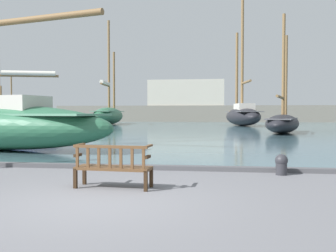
{
  "coord_description": "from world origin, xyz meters",
  "views": [
    {
      "loc": [
        2.2,
        -6.41,
        1.59
      ],
      "look_at": [
        0.01,
        10.0,
        1.0
      ],
      "focal_mm": 40.0,
      "sensor_mm": 36.0,
      "label": 1
    }
  ],
  "objects_px": {
    "sailboat_far_port": "(109,115)",
    "sailboat_outer_starboard": "(2,119)",
    "park_bench": "(113,166)",
    "sailboat_mid_port": "(13,121)",
    "sailboat_centre_channel": "(242,114)",
    "mooring_bollard": "(281,164)",
    "sailboat_mid_starboard": "(283,122)"
  },
  "relations": [
    {
      "from": "sailboat_mid_port",
      "to": "sailboat_far_port",
      "type": "bearing_deg",
      "value": 46.41
    },
    {
      "from": "park_bench",
      "to": "sailboat_centre_channel",
      "type": "xyz_separation_m",
      "value": [
        5.02,
        36.64,
        0.95
      ]
    },
    {
      "from": "park_bench",
      "to": "sailboat_mid_port",
      "type": "bearing_deg",
      "value": 123.21
    },
    {
      "from": "sailboat_mid_starboard",
      "to": "sailboat_centre_channel",
      "type": "height_order",
      "value": "sailboat_centre_channel"
    },
    {
      "from": "park_bench",
      "to": "sailboat_mid_starboard",
      "type": "distance_m",
      "value": 22.17
    },
    {
      "from": "sailboat_mid_starboard",
      "to": "park_bench",
      "type": "bearing_deg",
      "value": -108.31
    },
    {
      "from": "sailboat_outer_starboard",
      "to": "mooring_bollard",
      "type": "distance_m",
      "value": 24.25
    },
    {
      "from": "sailboat_far_port",
      "to": "sailboat_mid_port",
      "type": "height_order",
      "value": "sailboat_far_port"
    },
    {
      "from": "sailboat_mid_starboard",
      "to": "sailboat_outer_starboard",
      "type": "bearing_deg",
      "value": -173.54
    },
    {
      "from": "mooring_bollard",
      "to": "sailboat_centre_channel",
      "type": "bearing_deg",
      "value": 87.97
    },
    {
      "from": "sailboat_far_port",
      "to": "sailboat_outer_starboard",
      "type": "xyz_separation_m",
      "value": [
        -2.29,
        -20.11,
        -0.21
      ]
    },
    {
      "from": "sailboat_mid_port",
      "to": "sailboat_outer_starboard",
      "type": "bearing_deg",
      "value": -63.24
    },
    {
      "from": "mooring_bollard",
      "to": "sailboat_far_port",
      "type": "bearing_deg",
      "value": 112.91
    },
    {
      "from": "sailboat_far_port",
      "to": "mooring_bollard",
      "type": "distance_m",
      "value": 39.74
    },
    {
      "from": "park_bench",
      "to": "sailboat_mid_starboard",
      "type": "xyz_separation_m",
      "value": [
        6.96,
        21.04,
        0.44
      ]
    },
    {
      "from": "sailboat_far_port",
      "to": "sailboat_centre_channel",
      "type": "distance_m",
      "value": 16.82
    },
    {
      "from": "sailboat_far_port",
      "to": "sailboat_outer_starboard",
      "type": "relative_size",
      "value": 1.03
    },
    {
      "from": "sailboat_mid_port",
      "to": "sailboat_mid_starboard",
      "type": "bearing_deg",
      "value": -18.97
    },
    {
      "from": "sailboat_far_port",
      "to": "sailboat_centre_channel",
      "type": "xyz_separation_m",
      "value": [
        16.69,
        -2.14,
        0.06
      ]
    },
    {
      "from": "park_bench",
      "to": "sailboat_mid_port",
      "type": "distance_m",
      "value": 36.15
    },
    {
      "from": "sailboat_outer_starboard",
      "to": "sailboat_centre_channel",
      "type": "height_order",
      "value": "sailboat_centre_channel"
    },
    {
      "from": "park_bench",
      "to": "sailboat_centre_channel",
      "type": "height_order",
      "value": "sailboat_centre_channel"
    },
    {
      "from": "park_bench",
      "to": "sailboat_far_port",
      "type": "height_order",
      "value": "sailboat_far_port"
    },
    {
      "from": "sailboat_mid_port",
      "to": "mooring_bollard",
      "type": "xyz_separation_m",
      "value": [
        23.6,
        -28.06,
        -0.39
      ]
    },
    {
      "from": "sailboat_outer_starboard",
      "to": "sailboat_far_port",
      "type": "bearing_deg",
      "value": 83.49
    },
    {
      "from": "sailboat_far_port",
      "to": "sailboat_mid_port",
      "type": "distance_m",
      "value": 11.81
    },
    {
      "from": "sailboat_outer_starboard",
      "to": "park_bench",
      "type": "bearing_deg",
      "value": -53.21
    },
    {
      "from": "park_bench",
      "to": "sailboat_mid_starboard",
      "type": "height_order",
      "value": "sailboat_mid_starboard"
    },
    {
      "from": "park_bench",
      "to": "mooring_bollard",
      "type": "bearing_deg",
      "value": 29.91
    },
    {
      "from": "park_bench",
      "to": "sailboat_outer_starboard",
      "type": "xyz_separation_m",
      "value": [
        -13.96,
        18.67,
        0.68
      ]
    },
    {
      "from": "sailboat_mid_port",
      "to": "mooring_bollard",
      "type": "bearing_deg",
      "value": -49.94
    },
    {
      "from": "park_bench",
      "to": "sailboat_far_port",
      "type": "distance_m",
      "value": 40.51
    }
  ]
}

